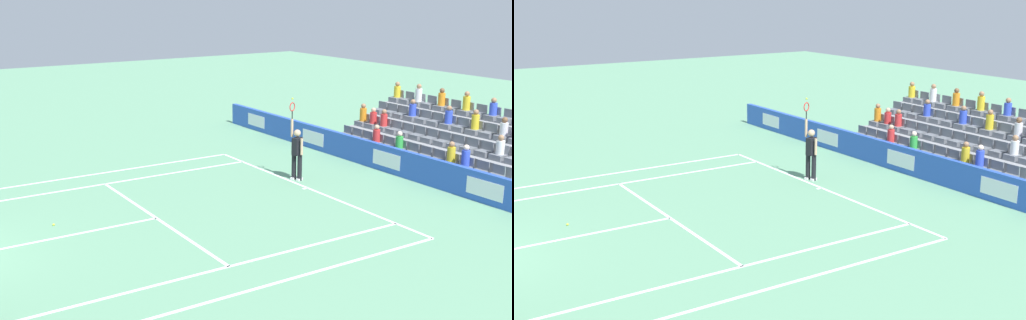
% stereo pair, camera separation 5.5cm
% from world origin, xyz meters
% --- Properties ---
extents(line_baseline, '(10.97, 0.10, 0.01)m').
position_xyz_m(line_baseline, '(0.00, -11.89, 0.00)').
color(line_baseline, white).
rests_on(line_baseline, ground).
extents(line_service, '(8.23, 0.10, 0.01)m').
position_xyz_m(line_service, '(0.00, -6.40, 0.00)').
color(line_service, white).
rests_on(line_service, ground).
extents(line_centre_service, '(0.10, 6.40, 0.01)m').
position_xyz_m(line_centre_service, '(0.00, -3.20, 0.00)').
color(line_centre_service, white).
rests_on(line_centre_service, ground).
extents(line_singles_sideline_left, '(0.10, 11.89, 0.01)m').
position_xyz_m(line_singles_sideline_left, '(4.12, -5.95, 0.00)').
color(line_singles_sideline_left, white).
rests_on(line_singles_sideline_left, ground).
extents(line_singles_sideline_right, '(0.10, 11.89, 0.01)m').
position_xyz_m(line_singles_sideline_right, '(-4.12, -5.95, 0.00)').
color(line_singles_sideline_right, white).
rests_on(line_singles_sideline_right, ground).
extents(line_doubles_sideline_left, '(0.10, 11.89, 0.01)m').
position_xyz_m(line_doubles_sideline_left, '(5.49, -5.95, 0.00)').
color(line_doubles_sideline_left, white).
rests_on(line_doubles_sideline_left, ground).
extents(line_doubles_sideline_right, '(0.10, 11.89, 0.01)m').
position_xyz_m(line_doubles_sideline_right, '(-5.49, -5.95, 0.00)').
color(line_doubles_sideline_right, white).
rests_on(line_doubles_sideline_right, ground).
extents(line_centre_mark, '(0.10, 0.20, 0.01)m').
position_xyz_m(line_centre_mark, '(0.00, -11.79, 0.00)').
color(line_centre_mark, white).
rests_on(line_centre_mark, ground).
extents(sponsor_barrier, '(21.44, 0.22, 0.96)m').
position_xyz_m(sponsor_barrier, '(-0.00, -15.52, 0.48)').
color(sponsor_barrier, blue).
rests_on(sponsor_barrier, ground).
extents(tennis_player, '(0.54, 0.43, 2.85)m').
position_xyz_m(tennis_player, '(1.00, -12.16, 0.99)').
color(tennis_player, black).
rests_on(tennis_player, ground).
extents(stadium_stand, '(8.06, 3.80, 2.61)m').
position_xyz_m(stadium_stand, '(-0.01, -18.46, 0.70)').
color(stadium_stand, gray).
rests_on(stadium_stand, ground).
extents(loose_tennis_ball, '(0.07, 0.07, 0.07)m').
position_xyz_m(loose_tennis_ball, '(0.98, -3.72, 0.03)').
color(loose_tennis_ball, '#D1E533').
rests_on(loose_tennis_ball, ground).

